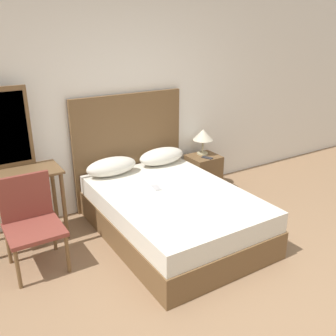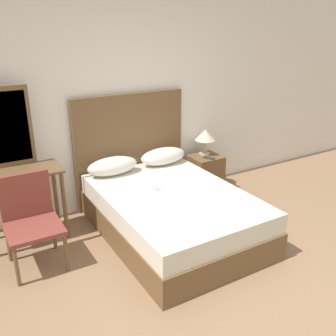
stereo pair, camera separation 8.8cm
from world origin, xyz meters
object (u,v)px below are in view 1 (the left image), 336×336
at_px(bed, 173,214).
at_px(nightstand, 203,173).
at_px(vanity_desk, 18,188).
at_px(phone_on_bed, 157,188).
at_px(table_lamp, 203,135).
at_px(chair, 31,218).
at_px(phone_on_nightstand, 207,158).

height_order(bed, nightstand, bed).
bearing_deg(vanity_desk, phone_on_bed, -21.54).
xyz_separation_m(bed, vanity_desk, (-1.44, 0.72, 0.38)).
bearing_deg(vanity_desk, nightstand, 1.62).
distance_m(bed, table_lamp, 1.46).
bearing_deg(bed, vanity_desk, 153.30).
distance_m(phone_on_bed, chair, 1.34).
bearing_deg(bed, table_lamp, 39.56).
xyz_separation_m(phone_on_bed, phone_on_nightstand, (1.10, 0.51, -0.00)).
relative_size(table_lamp, vanity_desk, 0.40).
xyz_separation_m(table_lamp, phone_on_nightstand, (-0.05, -0.17, -0.27)).
bearing_deg(chair, phone_on_bed, -3.00).
distance_m(nightstand, phone_on_nightstand, 0.28).
bearing_deg(vanity_desk, chair, -89.23).
height_order(phone_on_bed, nightstand, phone_on_bed).
xyz_separation_m(bed, chair, (-1.43, 0.26, 0.24)).
relative_size(table_lamp, chair, 0.40).
distance_m(nightstand, table_lamp, 0.53).
bearing_deg(phone_on_bed, table_lamp, 30.59).
relative_size(bed, nightstand, 3.94).
xyz_separation_m(phone_on_bed, nightstand, (1.11, 0.60, -0.26)).
height_order(nightstand, table_lamp, table_lamp).
bearing_deg(phone_on_bed, nightstand, 28.40).
height_order(table_lamp, chair, chair).
height_order(bed, phone_on_nightstand, phone_on_nightstand).
height_order(table_lamp, vanity_desk, table_lamp).
distance_m(phone_on_bed, vanity_desk, 1.45).
height_order(phone_on_bed, vanity_desk, vanity_desk).
xyz_separation_m(nightstand, phone_on_nightstand, (-0.01, -0.09, 0.26)).
height_order(nightstand, chair, chair).
xyz_separation_m(phone_on_nightstand, chair, (-2.44, -0.44, -0.02)).
xyz_separation_m(table_lamp, vanity_desk, (-2.49, -0.14, -0.14)).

